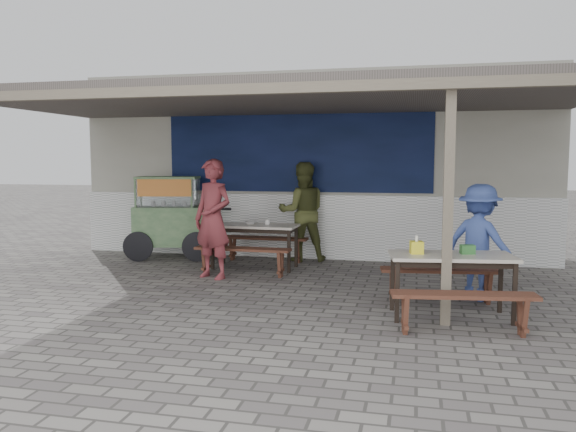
% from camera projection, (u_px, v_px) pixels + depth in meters
% --- Properties ---
extents(ground, '(60.00, 60.00, 0.00)m').
position_uv_depth(ground, '(265.00, 294.00, 7.72)').
color(ground, slate).
rests_on(ground, ground).
extents(back_wall, '(9.00, 1.28, 3.50)m').
position_uv_depth(back_wall, '(312.00, 166.00, 11.02)').
color(back_wall, '#AFAC9D').
rests_on(back_wall, ground).
extents(warung_roof, '(9.00, 4.21, 2.81)m').
position_uv_depth(warung_roof, '(281.00, 101.00, 8.32)').
color(warung_roof, '#514945').
rests_on(warung_roof, ground).
extents(table_left, '(1.47, 0.67, 0.75)m').
position_uv_depth(table_left, '(255.00, 229.00, 9.55)').
color(table_left, beige).
rests_on(table_left, ground).
extents(bench_left_street, '(1.56, 0.31, 0.45)m').
position_uv_depth(bench_left_street, '(243.00, 254.00, 8.96)').
color(bench_left_street, brown).
rests_on(bench_left_street, ground).
extents(bench_left_wall, '(1.56, 0.31, 0.45)m').
position_uv_depth(bench_left_wall, '(265.00, 243.00, 10.21)').
color(bench_left_wall, brown).
rests_on(bench_left_wall, ground).
extents(table_right, '(1.49, 0.85, 0.75)m').
position_uv_depth(table_right, '(451.00, 261.00, 6.53)').
color(table_right, beige).
rests_on(table_right, ground).
extents(bench_right_street, '(1.54, 0.49, 0.45)m').
position_uv_depth(bench_right_street, '(464.00, 304.00, 5.90)').
color(bench_right_street, brown).
rests_on(bench_right_street, ground).
extents(bench_right_wall, '(1.54, 0.49, 0.45)m').
position_uv_depth(bench_right_wall, '(440.00, 277.00, 7.23)').
color(bench_right_wall, brown).
rests_on(bench_right_wall, ground).
extents(vendor_cart, '(1.83, 1.03, 1.54)m').
position_uv_depth(vendor_cart, '(170.00, 214.00, 10.50)').
color(vendor_cart, '#7A9C68').
rests_on(vendor_cart, ground).
extents(patron_street_side, '(0.80, 0.66, 1.86)m').
position_uv_depth(patron_street_side, '(213.00, 219.00, 8.72)').
color(patron_street_side, maroon).
rests_on(patron_street_side, ground).
extents(patron_wall_side, '(1.05, 0.93, 1.81)m').
position_uv_depth(patron_wall_side, '(302.00, 212.00, 10.23)').
color(patron_wall_side, '#4D5327').
rests_on(patron_wall_side, ground).
extents(patron_right_table, '(1.14, 1.02, 1.53)m').
position_uv_depth(patron_right_table, '(479.00, 242.00, 7.37)').
color(patron_right_table, '#3F55A2').
rests_on(patron_right_table, ground).
extents(tissue_box, '(0.17, 0.17, 0.15)m').
position_uv_depth(tissue_box, '(417.00, 247.00, 6.58)').
color(tissue_box, yellow).
rests_on(tissue_box, table_right).
extents(donation_box, '(0.18, 0.14, 0.11)m').
position_uv_depth(donation_box, '(467.00, 249.00, 6.55)').
color(donation_box, '#367A37').
rests_on(donation_box, table_right).
extents(condiment_jar, '(0.08, 0.08, 0.09)m').
position_uv_depth(condiment_jar, '(267.00, 222.00, 9.54)').
color(condiment_jar, white).
rests_on(condiment_jar, table_left).
extents(condiment_bowl, '(0.21, 0.21, 0.05)m').
position_uv_depth(condiment_bowl, '(251.00, 223.00, 9.63)').
color(condiment_bowl, silver).
rests_on(condiment_bowl, table_left).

